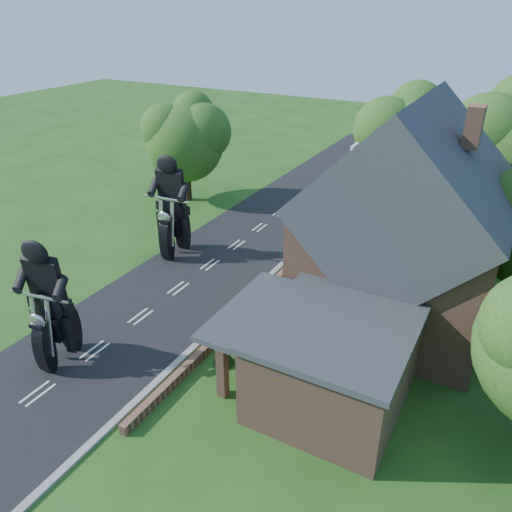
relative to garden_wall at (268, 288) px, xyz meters
The scene contains 16 objects.
ground 6.60m from the garden_wall, 130.70° to the right, with size 120.00×120.00×0.00m, color #1F4B15.
road 6.60m from the garden_wall, 130.70° to the right, with size 7.00×80.00×0.02m, color black.
kerb 5.04m from the garden_wall, 97.41° to the right, with size 0.30×80.00×0.12m, color gray.
garden_wall is the anchor object (origin of this frame).
house 7.52m from the garden_wall, ahead, with size 9.54×8.64×10.24m.
annex 8.19m from the garden_wall, 46.16° to the right, with size 7.05×5.94×3.44m.
tree_behind_left 13.88m from the garden_wall, 72.34° to the left, with size 6.94×6.40×9.16m.
tree_far_road 15.13m from the garden_wall, 140.77° to the left, with size 6.08×5.60×7.84m.
shrub_a 6.09m from the garden_wall, 80.54° to the right, with size 0.90×0.90×1.10m, color #123711.
shrub_b 3.66m from the garden_wall, 74.05° to the right, with size 0.90×0.90×1.10m, color #123711.
shrub_c 1.46m from the garden_wall, 45.00° to the right, with size 0.90×0.90×1.10m, color #123711.
shrub_d 4.14m from the garden_wall, 75.96° to the left, with size 0.90×0.90×1.10m, color #123711.
shrub_e 6.59m from the garden_wall, 81.25° to the left, with size 0.90×0.90×1.10m, color #123711.
shrub_f 9.06m from the garden_wall, 83.66° to the left, with size 0.90×0.90×1.10m, color #123711.
motorcycle_lead 10.42m from the garden_wall, 119.03° to the right, with size 0.46×1.82×1.69m, color black, non-canonical shape.
motorcycle_follow 6.95m from the garden_wall, behind, with size 0.49×1.95×1.82m, color black, non-canonical shape.
Camera 1 is at (14.43, -14.79, 13.49)m, focal length 35.00 mm.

